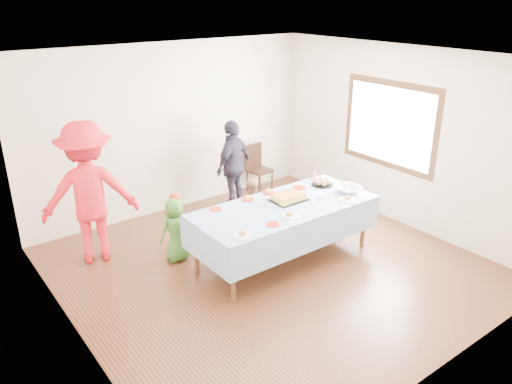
% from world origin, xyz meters
% --- Properties ---
extents(ground, '(5.00, 5.00, 0.00)m').
position_xyz_m(ground, '(0.00, 0.00, 0.00)').
color(ground, '#472314').
rests_on(ground, ground).
extents(room_walls, '(5.04, 5.04, 2.72)m').
position_xyz_m(room_walls, '(0.05, 0.00, 1.77)').
color(room_walls, beige).
rests_on(room_walls, ground).
extents(party_table, '(2.50, 1.10, 0.78)m').
position_xyz_m(party_table, '(0.30, 0.08, 0.72)').
color(party_table, '#58341E').
rests_on(party_table, ground).
extents(birthday_cake, '(0.46, 0.36, 0.08)m').
position_xyz_m(birthday_cake, '(0.45, 0.17, 0.82)').
color(birthday_cake, black).
rests_on(birthday_cake, party_table).
extents(rolls_tray, '(0.32, 0.32, 0.10)m').
position_xyz_m(rolls_tray, '(1.21, 0.30, 0.82)').
color(rolls_tray, black).
rests_on(rolls_tray, party_table).
extents(punch_bowl, '(0.35, 0.35, 0.09)m').
position_xyz_m(punch_bowl, '(1.31, -0.11, 0.82)').
color(punch_bowl, silver).
rests_on(punch_bowl, party_table).
extents(party_hat, '(0.10, 0.10, 0.17)m').
position_xyz_m(party_hat, '(1.26, 0.54, 0.86)').
color(party_hat, white).
rests_on(party_hat, party_table).
extents(fork_pile, '(0.24, 0.18, 0.07)m').
position_xyz_m(fork_pile, '(0.83, -0.06, 0.81)').
color(fork_pile, white).
rests_on(fork_pile, party_table).
extents(plate_red_far_a, '(0.16, 0.16, 0.01)m').
position_xyz_m(plate_red_far_a, '(-0.50, 0.51, 0.79)').
color(plate_red_far_a, red).
rests_on(plate_red_far_a, party_table).
extents(plate_red_far_b, '(0.17, 0.17, 0.01)m').
position_xyz_m(plate_red_far_b, '(0.02, 0.51, 0.79)').
color(plate_red_far_b, red).
rests_on(plate_red_far_b, party_table).
extents(plate_red_far_c, '(0.16, 0.16, 0.01)m').
position_xyz_m(plate_red_far_c, '(0.39, 0.53, 0.79)').
color(plate_red_far_c, red).
rests_on(plate_red_far_c, party_table).
extents(plate_red_far_d, '(0.20, 0.20, 0.01)m').
position_xyz_m(plate_red_far_d, '(0.86, 0.42, 0.79)').
color(plate_red_far_d, red).
rests_on(plate_red_far_d, party_table).
extents(plate_red_near, '(0.16, 0.16, 0.01)m').
position_xyz_m(plate_red_near, '(-0.19, -0.29, 0.79)').
color(plate_red_near, red).
rests_on(plate_red_near, party_table).
extents(plate_white_left, '(0.23, 0.23, 0.01)m').
position_xyz_m(plate_white_left, '(-0.66, -0.32, 0.79)').
color(plate_white_left, white).
rests_on(plate_white_left, party_table).
extents(plate_white_mid, '(0.20, 0.20, 0.01)m').
position_xyz_m(plate_white_mid, '(0.12, -0.23, 0.79)').
color(plate_white_mid, white).
rests_on(plate_white_mid, party_table).
extents(plate_white_right, '(0.24, 0.24, 0.01)m').
position_xyz_m(plate_white_right, '(1.09, -0.30, 0.79)').
color(plate_white_right, white).
rests_on(plate_white_right, party_table).
extents(dining_chair, '(0.41, 0.41, 0.86)m').
position_xyz_m(dining_chair, '(1.51, 2.27, 0.48)').
color(dining_chair, black).
rests_on(dining_chair, ground).
extents(toddler_left, '(0.30, 0.20, 0.80)m').
position_xyz_m(toddler_left, '(-0.68, 1.29, 0.40)').
color(toddler_left, red).
rests_on(toddler_left, ground).
extents(toddler_mid, '(0.44, 0.29, 0.88)m').
position_xyz_m(toddler_mid, '(-0.89, 0.90, 0.44)').
color(toddler_mid, '#3A7928').
rests_on(toddler_mid, ground).
extents(toddler_right, '(0.44, 0.35, 0.89)m').
position_xyz_m(toddler_right, '(0.36, 0.90, 0.45)').
color(toddler_right, tan).
rests_on(toddler_right, ground).
extents(adult_left, '(1.39, 1.04, 1.91)m').
position_xyz_m(adult_left, '(-1.74, 1.61, 0.96)').
color(adult_left, red).
rests_on(adult_left, ground).
extents(adult_right, '(0.95, 0.68, 1.50)m').
position_xyz_m(adult_right, '(0.73, 1.89, 0.75)').
color(adult_right, '#2C2A39').
rests_on(adult_right, ground).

